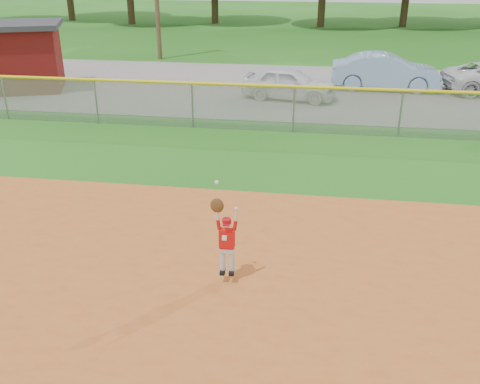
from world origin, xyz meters
name	(u,v)px	position (x,y,z in m)	size (l,w,h in m)	color
ground	(255,325)	(0.00, 0.00, 0.00)	(120.00, 120.00, 0.00)	#226316
parking_strip	(301,89)	(0.00, 16.00, 0.01)	(44.00, 10.00, 0.03)	slate
car_white_a	(289,83)	(-0.41, 14.19, 0.65)	(1.47, 3.67, 1.25)	white
car_blue	(386,72)	(3.48, 16.48, 0.77)	(1.56, 4.49, 1.48)	#7EA2BD
utility_shed	(18,56)	(-11.70, 14.09, 1.41)	(4.47, 3.99, 2.77)	#550E0C
outfield_fence	(294,106)	(0.00, 10.00, 0.88)	(40.06, 0.10, 1.55)	gray
ballplayer	(226,237)	(-0.65, 1.11, 0.92)	(0.47, 0.21, 1.77)	silver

